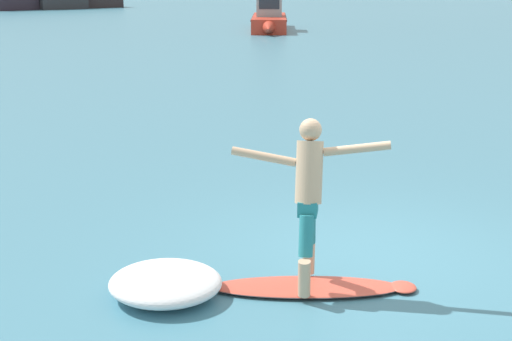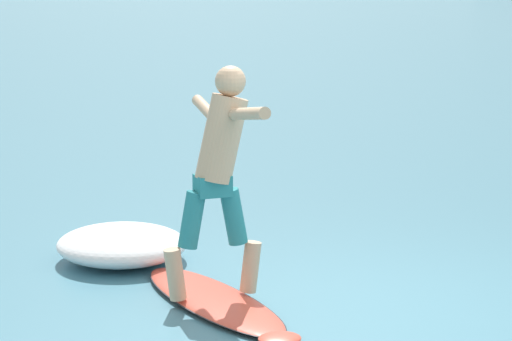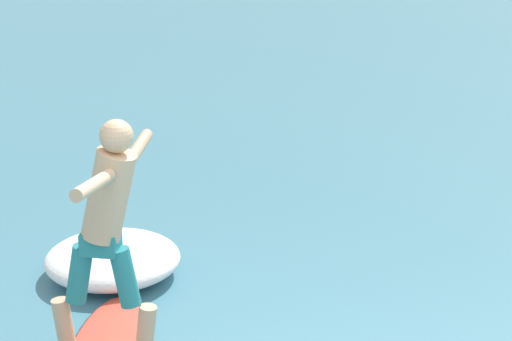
{
  "view_description": "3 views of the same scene",
  "coord_description": "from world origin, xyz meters",
  "views": [
    {
      "loc": [
        -5.95,
        -5.66,
        3.29
      ],
      "look_at": [
        -0.89,
        1.21,
        0.92
      ],
      "focal_mm": 50.0,
      "sensor_mm": 36.0,
      "label": 1
    },
    {
      "loc": [
        2.78,
        -8.32,
        2.83
      ],
      "look_at": [
        -1.63,
        1.09,
        0.78
      ],
      "focal_mm": 85.0,
      "sensor_mm": 36.0,
      "label": 2
    },
    {
      "loc": [
        5.7,
        -3.91,
        4.26
      ],
      "look_at": [
        -1.7,
        1.27,
        1.05
      ],
      "focal_mm": 85.0,
      "sensor_mm": 36.0,
      "label": 3
    }
  ],
  "objects": [
    {
      "name": "surfer",
      "position": [
        -1.3,
        -0.27,
        1.12
      ],
      "size": [
        1.23,
        1.24,
        1.79
      ],
      "color": "#D3AD88",
      "rests_on": "surfboard"
    },
    {
      "name": "wave_foam_at_tail",
      "position": [
        -2.63,
        0.45,
        0.15
      ],
      "size": [
        1.64,
        1.65,
        0.3
      ],
      "color": "white",
      "rests_on": "ground"
    }
  ]
}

